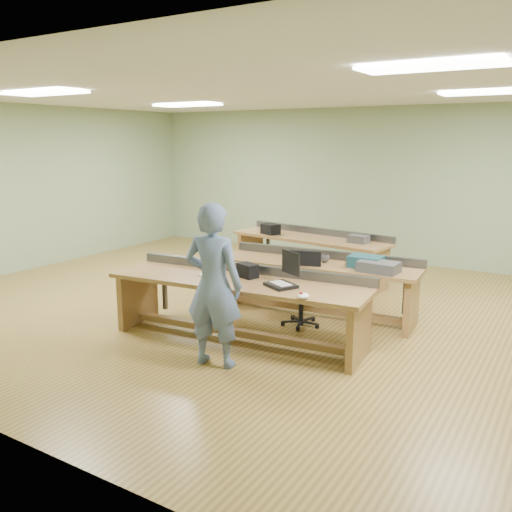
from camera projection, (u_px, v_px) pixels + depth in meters
name	position (u px, v px, depth m)	size (l,w,h in m)	color
floor	(265.00, 309.00, 7.71)	(10.00, 10.00, 0.00)	olive
ceiling	(266.00, 90.00, 7.08)	(10.00, 10.00, 0.00)	silver
wall_back	(368.00, 184.00, 10.73)	(10.00, 0.04, 3.00)	gray
wall_left	(31.00, 188.00, 9.95)	(0.04, 8.00, 3.00)	gray
fluor_panels	(266.00, 93.00, 7.09)	(6.20, 3.50, 0.03)	white
workbench_front	(239.00, 294.00, 6.44)	(3.22, 1.13, 0.86)	#93663E
workbench_mid	(318.00, 276.00, 7.33)	(2.77, 0.94, 0.86)	#93663E
workbench_back	(310.00, 248.00, 9.26)	(2.88, 1.13, 0.86)	#93663E
person	(213.00, 285.00, 5.65)	(0.64, 0.42, 1.75)	slate
laptop_base	(281.00, 285.00, 6.07)	(0.33, 0.27, 0.04)	black
laptop_screen	(291.00, 263.00, 6.08)	(0.33, 0.02, 0.26)	black
keyboard	(211.00, 277.00, 6.45)	(0.40, 0.13, 0.02)	beige
trackball_mouse	(303.00, 296.00, 5.61)	(0.12, 0.14, 0.06)	white
camera_bag	(248.00, 271.00, 6.47)	(0.25, 0.16, 0.17)	black
task_chair	(302.00, 299.00, 7.02)	(0.63, 0.63, 0.95)	black
parts_bin_teal	(366.00, 261.00, 7.01)	(0.42, 0.31, 0.15)	#163E49
parts_bin_grey	(379.00, 267.00, 6.73)	(0.49, 0.31, 0.13)	#3D3D40
mug	(324.00, 258.00, 7.28)	(0.13, 0.13, 0.10)	#3D3D40
drinks_can	(295.00, 257.00, 7.34)	(0.07, 0.07, 0.13)	#B5B5B9
storage_box_back	(270.00, 229.00, 9.46)	(0.31, 0.22, 0.18)	black
tray_back	(358.00, 239.00, 8.66)	(0.30, 0.22, 0.12)	#3D3D40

